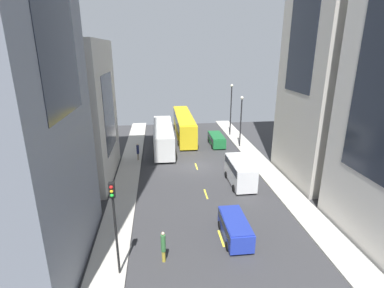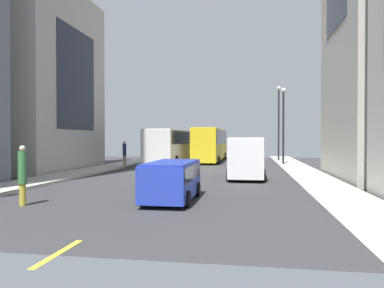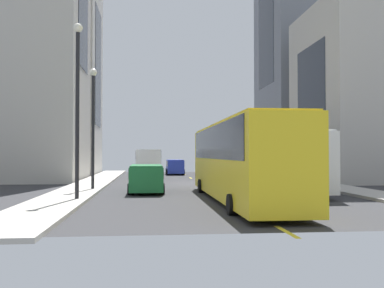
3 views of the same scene
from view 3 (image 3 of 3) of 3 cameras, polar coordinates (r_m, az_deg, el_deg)
The scene contains 22 objects.
ground_plane at distance 33.39m, azimuth 0.97°, elevation -5.07°, with size 42.26×42.26×0.00m, color #333335.
sidewalk_west at distance 35.18m, azimuth 13.86°, elevation -4.72°, with size 2.51×44.00×0.15m, color #B2ADA3.
sidewalk_east at distance 33.40m, azimuth -12.62°, elevation -4.91°, with size 2.51×44.00×0.15m, color #B2ADA3.
lane_stripe_0 at distance 54.27m, azimuth -1.61°, elevation -3.62°, with size 0.16×2.00×0.01m, color yellow.
lane_stripe_1 at distance 47.30m, azimuth -1.00°, elevation -3.96°, with size 0.16×2.00×0.01m, color yellow.
lane_stripe_2 at distance 40.33m, azimuth -0.19°, elevation -4.42°, with size 0.16×2.00×0.01m, color yellow.
lane_stripe_3 at distance 33.39m, azimuth 0.97°, elevation -5.06°, with size 0.16×2.00×0.01m, color yellow.
lane_stripe_4 at distance 26.46m, azimuth 2.75°, elevation -6.04°, with size 0.16×2.00×0.01m, color yellow.
lane_stripe_5 at distance 19.60m, azimuth 5.78°, elevation -7.70°, with size 0.16×2.00×0.01m, color yellow.
lane_stripe_6 at distance 12.88m, azimuth 12.12°, elevation -11.03°, with size 0.16×2.00×0.01m, color yellow.
building_west_1 at distance 39.08m, azimuth 20.75°, elevation 6.02°, with size 8.28×10.97×14.24m.
building_east_0 at distance 50.58m, azimuth -16.95°, elevation 9.50°, with size 8.67×9.80×23.26m.
city_bus_white at distance 26.93m, azimuth 10.64°, elevation -1.67°, with size 2.80×12.48×3.35m.
streetcar_yellow at distance 20.65m, azimuth 6.01°, elevation -1.48°, with size 2.70×14.88×3.59m.
delivery_van_white at distance 38.28m, azimuth -5.64°, elevation -2.32°, with size 2.25×5.31×2.58m.
car_green_0 at distance 25.34m, azimuth -5.93°, elevation -4.16°, with size 1.98×4.74×1.56m.
car_blue_1 at distance 47.23m, azimuth -2.22°, elevation -2.84°, with size 1.88×4.17×1.58m.
pedestrian_crossing_mid at distance 32.32m, azimuth 13.94°, elevation -2.88°, with size 0.33×0.33×2.13m.
pedestrian_crossing_near at distance 49.73m, azimuth 3.72°, elevation -2.45°, with size 0.31×0.31×2.25m.
traffic_light_near_corner at distance 51.16m, azimuth 6.59°, elevation 1.16°, with size 0.32×0.44×6.13m.
streetlamp_near at distance 21.09m, azimuth -14.59°, elevation 6.44°, with size 0.44×0.44×8.08m.
streetlamp_far at distance 26.76m, azimuth -12.67°, elevation 3.67°, with size 0.44×0.44×7.10m.
Camera 3 is at (3.88, 33.09, 2.19)m, focal length 41.26 mm.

